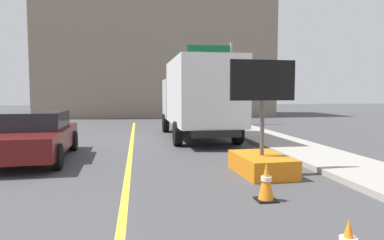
{
  "coord_description": "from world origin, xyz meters",
  "views": [
    {
      "loc": [
        0.26,
        1.38,
        1.92
      ],
      "look_at": [
        1.21,
        7.48,
        1.44
      ],
      "focal_mm": 32.26,
      "sensor_mm": 36.0,
      "label": 1
    }
  ],
  "objects": [
    {
      "name": "lane_center_stripe",
      "position": [
        0.0,
        6.0,
        0.0
      ],
      "size": [
        0.14,
        36.0,
        0.01
      ],
      "primitive_type": "cube",
      "color": "yellow",
      "rests_on": "ground"
    },
    {
      "name": "arrow_board_trailer",
      "position": [
        3.16,
        9.15,
        0.48
      ],
      "size": [
        1.6,
        1.85,
        2.7
      ],
      "color": "orange",
      "rests_on": "ground"
    },
    {
      "name": "box_truck",
      "position": [
        2.78,
        15.79,
        1.78
      ],
      "size": [
        2.64,
        7.25,
        3.25
      ],
      "color": "black",
      "rests_on": "ground"
    },
    {
      "name": "pickup_car",
      "position": [
        -2.74,
        11.86,
        0.7
      ],
      "size": [
        2.2,
        4.65,
        1.38
      ],
      "color": "#591414",
      "rests_on": "ground"
    },
    {
      "name": "highway_guide_sign",
      "position": [
        5.11,
        21.92,
        3.42
      ],
      "size": [
        2.79,
        0.18,
        5.0
      ],
      "color": "gray",
      "rests_on": "ground"
    },
    {
      "name": "far_building_block",
      "position": [
        1.97,
        31.79,
        5.11
      ],
      "size": [
        19.09,
        7.05,
        10.23
      ],
      "primitive_type": "cube",
      "color": "gray",
      "rests_on": "ground"
    },
    {
      "name": "traffic_cone_mid_lane",
      "position": [
        2.51,
        7.15,
        0.35
      ],
      "size": [
        0.36,
        0.36,
        0.7
      ],
      "color": "black",
      "rests_on": "ground"
    }
  ]
}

